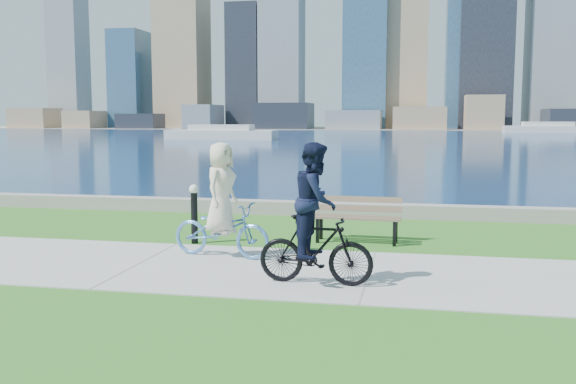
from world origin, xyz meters
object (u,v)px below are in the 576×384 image
cyclist_man (316,225)px  bollard_lamp (194,210)px  park_bench (358,215)px  cyclist_woman (221,215)px

cyclist_man → bollard_lamp: bearing=49.9°
bollard_lamp → park_bench: bearing=14.4°
bollard_lamp → cyclist_woman: cyclist_woman is taller
park_bench → bollard_lamp: bearing=-163.4°
park_bench → cyclist_man: bearing=-92.7°
park_bench → cyclist_man: size_ratio=0.83×
bollard_lamp → cyclist_woman: size_ratio=0.58×
park_bench → cyclist_woman: (-2.30, -2.01, 0.23)m
bollard_lamp → cyclist_man: cyclist_man is taller
bollard_lamp → cyclist_woman: bearing=-51.3°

